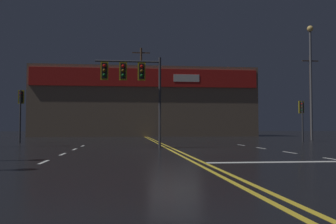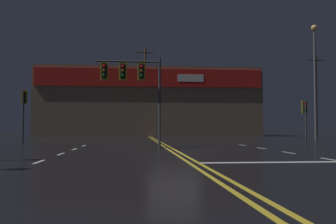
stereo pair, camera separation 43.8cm
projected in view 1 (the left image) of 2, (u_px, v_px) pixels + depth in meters
ground_plane at (175, 151)px, 18.04m from camera, size 200.00×200.00×0.00m
road_markings at (200, 152)px, 16.93m from camera, size 14.81×60.00×0.01m
traffic_signal_median at (131, 77)px, 20.36m from camera, size 3.59×0.36×4.98m
traffic_signal_corner_northeast at (302, 112)px, 29.58m from camera, size 0.42×0.36×3.24m
traffic_signal_corner_northwest at (21, 104)px, 27.20m from camera, size 0.42×0.36×3.86m
streetlight_near_right at (311, 68)px, 33.94m from camera, size 0.56×0.56×10.42m
building_backdrop at (144, 103)px, 50.25m from camera, size 28.14×10.23×8.71m
utility_pole_row at (133, 90)px, 45.96m from camera, size 46.01×0.26×12.11m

